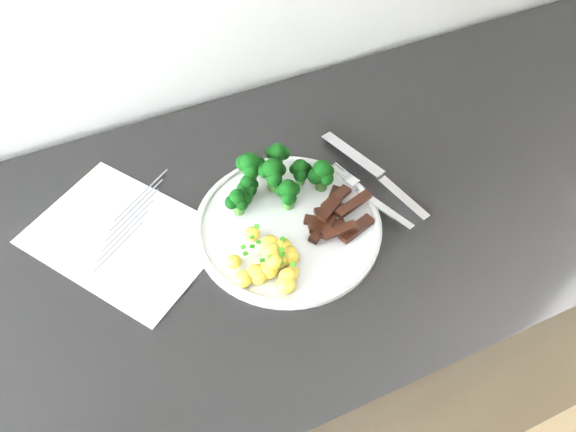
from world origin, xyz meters
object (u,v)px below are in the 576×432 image
at_px(fork, 372,198).
at_px(knife, 386,185).
at_px(potatoes, 271,262).
at_px(beef_strips, 336,217).
at_px(plate, 288,225).
at_px(broccoli, 276,176).
at_px(counter, 271,358).
at_px(recipe_paper, 124,236).

relative_size(fork, knife, 0.73).
distance_m(potatoes, fork, 0.20).
distance_m(potatoes, beef_strips, 0.13).
bearing_deg(beef_strips, plate, 160.61).
xyz_separation_m(broccoli, potatoes, (-0.06, -0.13, -0.03)).
height_order(broccoli, fork, broccoli).
distance_m(broccoli, beef_strips, 0.11).
relative_size(counter, broccoli, 13.77).
relative_size(plate, knife, 1.23).
relative_size(counter, potatoes, 19.55).
xyz_separation_m(recipe_paper, knife, (0.42, -0.08, 0.01)).
relative_size(recipe_paper, knife, 1.46).
relative_size(beef_strips, fork, 0.73).
distance_m(recipe_paper, knife, 0.43).
bearing_deg(potatoes, knife, 16.71).
distance_m(counter, fork, 0.52).
distance_m(fork, knife, 0.05).
height_order(recipe_paper, beef_strips, beef_strips).
relative_size(plate, potatoes, 2.26).
bearing_deg(counter, recipe_paper, 159.13).
distance_m(plate, broccoli, 0.08).
xyz_separation_m(recipe_paper, plate, (0.24, -0.09, 0.01)).
height_order(beef_strips, knife, beef_strips).
height_order(recipe_paper, potatoes, potatoes).
relative_size(recipe_paper, plate, 1.18).
relative_size(potatoes, fork, 0.75).
xyz_separation_m(potatoes, fork, (0.20, 0.05, -0.00)).
xyz_separation_m(plate, broccoli, (0.01, 0.07, 0.04)).
xyz_separation_m(recipe_paper, potatoes, (0.18, -0.15, 0.02)).
distance_m(counter, beef_strips, 0.51).
bearing_deg(plate, knife, 2.60).
bearing_deg(fork, beef_strips, -172.37).
relative_size(broccoli, potatoes, 1.42).
bearing_deg(recipe_paper, broccoli, -5.00).
xyz_separation_m(beef_strips, knife, (0.11, 0.03, -0.01)).
distance_m(potatoes, knife, 0.25).
distance_m(beef_strips, fork, 0.07).
xyz_separation_m(plate, beef_strips, (0.07, -0.02, 0.01)).
relative_size(broccoli, fork, 1.06).
xyz_separation_m(recipe_paper, beef_strips, (0.31, -0.11, 0.02)).
height_order(plate, beef_strips, beef_strips).
distance_m(counter, potatoes, 0.50).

